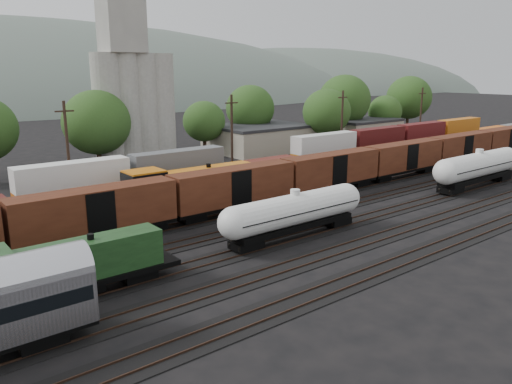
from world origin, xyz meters
TOP-DOWN VIEW (x-y plane):
  - ground at (0.00, 0.00)m, footprint 600.00×600.00m
  - tracks at (0.00, 0.00)m, footprint 180.00×33.20m
  - green_locomotive at (-22.50, -5.00)m, footprint 16.42×2.90m
  - tank_car_a at (-0.34, -5.00)m, footprint 16.92×3.03m
  - tank_car_b at (33.08, -5.00)m, footprint 18.86×3.38m
  - orange_locomotive at (-3.32, 10.00)m, footprint 19.39×3.23m
  - boxcar_string at (-0.09, 5.00)m, footprint 138.20×2.90m
  - container_wall at (13.02, 15.00)m, footprint 187.23×2.60m
  - grain_silo at (3.28, 36.00)m, footprint 13.40×5.00m
  - industrial_sheds at (6.63, 35.25)m, footprint 119.38×17.26m
  - tree_band at (7.55, 36.18)m, footprint 164.02×22.08m
  - utility_poles at (0.00, 22.00)m, footprint 122.20×0.36m

SIDE VIEW (x-z plane):
  - ground at x=0.00m, z-range 0.00..0.00m
  - tracks at x=0.00m, z-range -0.05..0.15m
  - green_locomotive at x=-22.50m, z-range 0.31..4.66m
  - industrial_sheds at x=6.63m, z-range 0.01..5.11m
  - tank_car_a at x=-0.34m, z-range 0.42..4.86m
  - orange_locomotive at x=-3.32m, z-range 0.32..5.17m
  - container_wall at x=13.02m, z-range -0.04..5.76m
  - tank_car_b at x=33.08m, z-range 0.45..5.39m
  - boxcar_string at x=-0.09m, z-range 1.02..5.22m
  - utility_poles at x=0.00m, z-range 0.21..12.21m
  - tree_band at x=7.55m, z-range 0.44..14.96m
  - grain_silo at x=3.28m, z-range -3.24..25.76m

